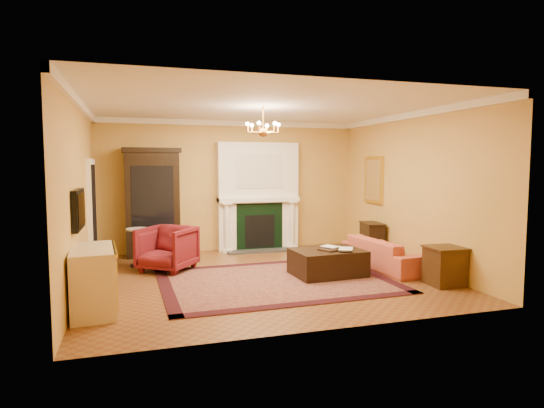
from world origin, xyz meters
name	(u,v)px	position (x,y,z in m)	size (l,w,h in m)	color
floor	(263,277)	(0.00, 0.00, -0.01)	(6.00, 5.50, 0.02)	brown
ceiling	(263,106)	(0.00, 0.00, 3.01)	(6.00, 5.50, 0.02)	white
wall_back	(231,186)	(0.00, 2.76, 1.50)	(6.00, 0.02, 3.00)	#DDA04F
wall_front	(327,207)	(0.00, -2.76, 1.50)	(6.00, 0.02, 3.00)	#DDA04F
wall_left	(78,196)	(-3.01, 0.00, 1.50)	(0.02, 5.50, 3.00)	#DDA04F
wall_right	(412,190)	(3.01, 0.00, 1.50)	(0.02, 5.50, 3.00)	#DDA04F
fireplace	(258,199)	(0.60, 2.57, 1.19)	(1.90, 0.70, 2.50)	white
crown_molding	(250,115)	(0.00, 0.96, 2.94)	(6.00, 5.50, 0.12)	white
doorway	(92,214)	(-2.95, 1.70, 1.05)	(0.08, 1.05, 2.10)	white
tv_panel	(79,209)	(-2.95, -0.60, 1.35)	(0.09, 0.95, 0.58)	black
gilt_mirror	(374,180)	(2.97, 1.40, 1.65)	(0.06, 0.76, 1.05)	gold
chandelier	(263,129)	(0.00, 0.00, 2.61)	(0.63, 0.55, 0.53)	#C98737
oriental_rug	(276,281)	(0.12, -0.38, 0.01)	(3.86, 2.90, 0.02)	#3F0D15
china_cabinet	(152,205)	(-1.80, 2.49, 1.12)	(1.12, 0.51, 2.25)	black
wingback_armchair	(167,246)	(-1.60, 0.98, 0.46)	(0.89, 0.84, 0.92)	maroon
pedestal_table	(138,244)	(-2.13, 1.49, 0.44)	(0.42, 0.42, 0.76)	black
commode	(93,280)	(-2.73, -1.19, 0.44)	(0.56, 1.18, 0.88)	beige
coral_sofa	(386,248)	(2.43, -0.06, 0.39)	(1.98, 0.58, 0.78)	#C0503C
end_table	(445,267)	(2.72, -1.42, 0.31)	(0.53, 0.53, 0.61)	#3C2410
console_table	(372,240)	(2.78, 1.09, 0.35)	(0.36, 0.63, 0.70)	black
leather_ottoman	(328,262)	(1.12, -0.28, 0.24)	(1.23, 0.89, 0.46)	black
ottoman_tray	(331,249)	(1.17, -0.32, 0.49)	(0.40, 0.31, 0.03)	black
book_a	(327,240)	(1.11, -0.28, 0.64)	(0.21, 0.03, 0.29)	gray
book_b	(339,240)	(1.27, -0.43, 0.66)	(0.24, 0.02, 0.32)	gray
topiary_left	(227,188)	(-0.15, 2.53, 1.47)	(0.16, 0.16, 0.44)	tan
topiary_right	(287,186)	(1.31, 2.53, 1.48)	(0.17, 0.17, 0.46)	tan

